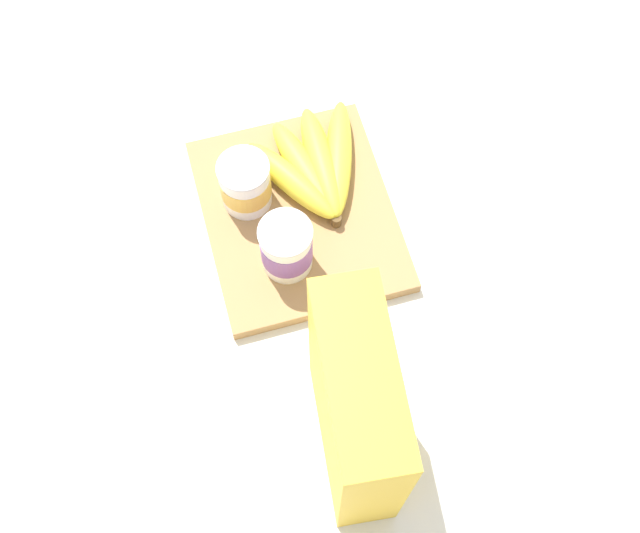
% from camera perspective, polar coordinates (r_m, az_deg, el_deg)
% --- Properties ---
extents(ground_plane, '(2.40, 2.40, 0.00)m').
position_cam_1_polar(ground_plane, '(1.12, -1.52, 3.42)').
color(ground_plane, silver).
extents(cutting_board, '(0.30, 0.25, 0.02)m').
position_cam_1_polar(cutting_board, '(1.11, -1.54, 3.67)').
color(cutting_board, '#A37A4C').
rests_on(cutting_board, ground_plane).
extents(cereal_box, '(0.20, 0.09, 0.28)m').
position_cam_1_polar(cereal_box, '(0.87, 2.54, -10.10)').
color(cereal_box, yellow).
rests_on(cereal_box, ground_plane).
extents(yogurt_cup_front, '(0.07, 0.07, 0.09)m').
position_cam_1_polar(yogurt_cup_front, '(1.03, -2.39, 1.36)').
color(yogurt_cup_front, white).
rests_on(yogurt_cup_front, cutting_board).
extents(yogurt_cup_back, '(0.07, 0.07, 0.08)m').
position_cam_1_polar(yogurt_cup_back, '(1.08, -5.30, 5.83)').
color(yogurt_cup_back, white).
rests_on(yogurt_cup_back, cutting_board).
extents(banana_bunch, '(0.19, 0.17, 0.04)m').
position_cam_1_polar(banana_bunch, '(1.12, -0.37, 7.05)').
color(banana_bunch, yellow).
rests_on(banana_bunch, cutting_board).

